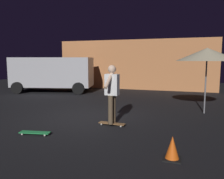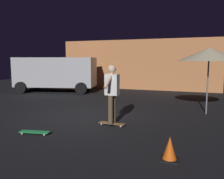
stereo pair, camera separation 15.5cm
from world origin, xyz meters
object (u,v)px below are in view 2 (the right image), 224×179
Objects in this scene: patio_umbrella at (209,54)px; traffic_cone at (170,149)px; skater at (112,90)px; skateboard_ridden at (112,124)px; parked_van at (56,72)px; skateboard_spare at (35,132)px.

traffic_cone is at bearing -100.95° from patio_umbrella.
patio_umbrella is 3.76m from skater.
skater is (0.00, 0.00, 0.98)m from skateboard_ridden.
parked_van is 10.69× the size of traffic_cone.
traffic_cone reaches higher than skateboard_ridden.
skater is at bearing 0.00° from skateboard_ridden.
traffic_cone is at bearing -7.02° from skateboard_spare.
patio_umbrella reaches higher than traffic_cone.
skater is at bearing 41.44° from skateboard_spare.
skateboard_spare is (-1.60, -1.41, 0.00)m from skateboard_ridden.
patio_umbrella is 1.38× the size of skater.
patio_umbrella reaches higher than skateboard_ridden.
patio_umbrella is at bearing 43.19° from skater.
patio_umbrella is at bearing 79.05° from traffic_cone.
traffic_cone is at bearing -45.59° from parked_van.
skateboard_spare is 1.75× the size of traffic_cone.
skateboard_ridden is at bearing 134.63° from traffic_cone.
patio_umbrella is 6.09m from skateboard_spare.
parked_van is 6.22× the size of skateboard_ridden.
parked_van is 8.27m from skateboard_spare.
patio_umbrella is at bearing 42.54° from skateboard_spare.
parked_van is at bearing 134.41° from traffic_cone.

